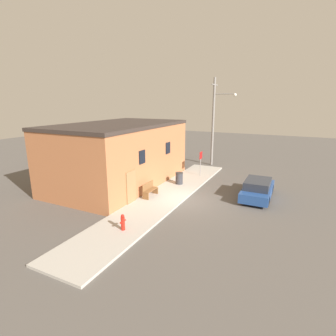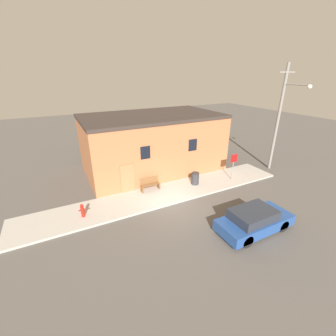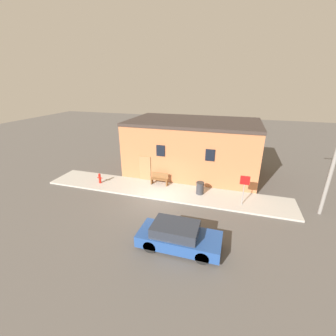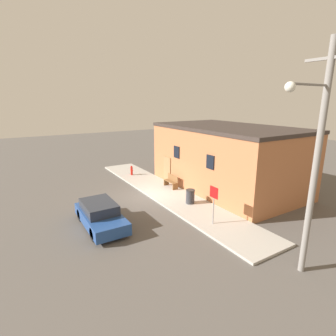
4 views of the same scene
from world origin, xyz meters
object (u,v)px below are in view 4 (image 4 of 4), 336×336
fire_hydrant (132,170)px  stop_sign (214,198)px  bench (171,181)px  parked_car (100,215)px  trash_bin (190,196)px  utility_pole (315,157)px

fire_hydrant → stop_sign: (11.25, -0.16, 1.04)m
bench → parked_car: 7.37m
trash_bin → utility_pole: utility_pole is taller
fire_hydrant → parked_car: size_ratio=0.20×
fire_hydrant → utility_pole: 16.63m
stop_sign → trash_bin: 3.26m
utility_pole → parked_car: utility_pole is taller
stop_sign → parked_car: 6.19m
stop_sign → fire_hydrant: bearing=179.2°
trash_bin → stop_sign: bearing=-12.8°
stop_sign → parked_car: stop_sign is taller
trash_bin → parked_car: 5.91m
stop_sign → trash_bin: stop_sign is taller
fire_hydrant → trash_bin: 8.24m
stop_sign → bench: 6.67m
fire_hydrant → bench: (4.80, 1.22, 0.03)m
bench → utility_pole: (11.30, -1.05, 4.12)m
trash_bin → utility_pole: bearing=-2.6°
trash_bin → utility_pole: (7.88, -0.36, 4.11)m
parked_car → stop_sign: bearing=58.7°
fire_hydrant → stop_sign: 11.30m
utility_pole → parked_car: 10.57m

